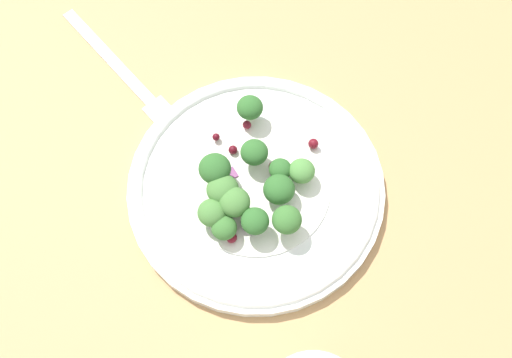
% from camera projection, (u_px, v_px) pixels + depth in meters
% --- Properties ---
extents(ground_plane, '(1.80, 1.80, 0.02)m').
position_uv_depth(ground_plane, '(266.00, 203.00, 0.60)').
color(ground_plane, tan).
extents(plate, '(0.24, 0.24, 0.02)m').
position_uv_depth(plate, '(256.00, 187.00, 0.59)').
color(plate, white).
rests_on(plate, ground_plane).
extents(dressing_pool, '(0.14, 0.14, 0.00)m').
position_uv_depth(dressing_pool, '(256.00, 185.00, 0.58)').
color(dressing_pool, white).
rests_on(dressing_pool, plate).
extents(broccoli_floret_0, '(0.03, 0.03, 0.03)m').
position_uv_depth(broccoli_floret_0, '(279.00, 190.00, 0.56)').
color(broccoli_floret_0, '#8EB77A').
rests_on(broccoli_floret_0, plate).
extents(broccoli_floret_1, '(0.03, 0.03, 0.03)m').
position_uv_depth(broccoli_floret_1, '(223.00, 190.00, 0.56)').
color(broccoli_floret_1, '#8EB77A').
rests_on(broccoli_floret_1, plate).
extents(broccoli_floret_2, '(0.03, 0.03, 0.03)m').
position_uv_depth(broccoli_floret_2, '(213.00, 173.00, 0.56)').
color(broccoli_floret_2, '#8EB77A').
rests_on(broccoli_floret_2, plate).
extents(broccoli_floret_3, '(0.02, 0.02, 0.02)m').
position_uv_depth(broccoli_floret_3, '(280.00, 169.00, 0.57)').
color(broccoli_floret_3, '#8EB77A').
rests_on(broccoli_floret_3, plate).
extents(broccoli_floret_4, '(0.03, 0.03, 0.03)m').
position_uv_depth(broccoli_floret_4, '(257.00, 222.00, 0.55)').
color(broccoli_floret_4, '#9EC684').
rests_on(broccoli_floret_4, plate).
extents(broccoli_floret_5, '(0.03, 0.03, 0.03)m').
position_uv_depth(broccoli_floret_5, '(235.00, 202.00, 0.55)').
color(broccoli_floret_5, '#9EC684').
rests_on(broccoli_floret_5, plate).
extents(broccoli_floret_6, '(0.03, 0.03, 0.03)m').
position_uv_depth(broccoli_floret_6, '(212.00, 213.00, 0.55)').
color(broccoli_floret_6, '#8EB77A').
rests_on(broccoli_floret_6, plate).
extents(broccoli_floret_7, '(0.03, 0.03, 0.03)m').
position_uv_depth(broccoli_floret_7, '(250.00, 108.00, 0.59)').
color(broccoli_floret_7, '#8EB77A').
rests_on(broccoli_floret_7, plate).
extents(broccoli_floret_8, '(0.02, 0.02, 0.02)m').
position_uv_depth(broccoli_floret_8, '(224.00, 228.00, 0.55)').
color(broccoli_floret_8, '#ADD18E').
rests_on(broccoli_floret_8, plate).
extents(broccoli_floret_9, '(0.03, 0.03, 0.03)m').
position_uv_depth(broccoli_floret_9, '(287.00, 220.00, 0.55)').
color(broccoli_floret_9, '#ADD18E').
rests_on(broccoli_floret_9, plate).
extents(broccoli_floret_10, '(0.03, 0.03, 0.03)m').
position_uv_depth(broccoli_floret_10, '(254.00, 153.00, 0.58)').
color(broccoli_floret_10, '#8EB77A').
rests_on(broccoli_floret_10, plate).
extents(broccoli_floret_11, '(0.02, 0.02, 0.02)m').
position_uv_depth(broccoli_floret_11, '(302.00, 171.00, 0.57)').
color(broccoli_floret_11, '#ADD18E').
rests_on(broccoli_floret_11, plate).
extents(cranberry_0, '(0.01, 0.01, 0.01)m').
position_uv_depth(cranberry_0, '(216.00, 137.00, 0.60)').
color(cranberry_0, '#4C0A14').
rests_on(cranberry_0, plate).
extents(cranberry_1, '(0.01, 0.01, 0.01)m').
position_uv_depth(cranberry_1, '(247.00, 125.00, 0.60)').
color(cranberry_1, maroon).
rests_on(cranberry_1, plate).
extents(cranberry_2, '(0.01, 0.01, 0.01)m').
position_uv_depth(cranberry_2, '(233.00, 150.00, 0.59)').
color(cranberry_2, '#4C0A14').
rests_on(cranberry_2, plate).
extents(cranberry_3, '(0.01, 0.01, 0.01)m').
position_uv_depth(cranberry_3, '(231.00, 238.00, 0.56)').
color(cranberry_3, maroon).
rests_on(cranberry_3, plate).
extents(cranberry_4, '(0.01, 0.01, 0.01)m').
position_uv_depth(cranberry_4, '(313.00, 144.00, 0.59)').
color(cranberry_4, maroon).
rests_on(cranberry_4, plate).
extents(cranberry_5, '(0.01, 0.01, 0.01)m').
position_uv_depth(cranberry_5, '(278.00, 168.00, 0.58)').
color(cranberry_5, '#4C0A14').
rests_on(cranberry_5, plate).
extents(onion_bit_0, '(0.01, 0.01, 0.01)m').
position_uv_depth(onion_bit_0, '(225.00, 212.00, 0.57)').
color(onion_bit_0, '#A35B93').
rests_on(onion_bit_0, plate).
extents(onion_bit_1, '(0.01, 0.01, 0.00)m').
position_uv_depth(onion_bit_1, '(231.00, 174.00, 0.59)').
color(onion_bit_1, '#843D75').
rests_on(onion_bit_1, plate).
extents(onion_bit_2, '(0.02, 0.02, 0.00)m').
position_uv_depth(onion_bit_2, '(217.00, 180.00, 0.59)').
color(onion_bit_2, '#843D75').
rests_on(onion_bit_2, plate).
extents(onion_bit_3, '(0.02, 0.02, 0.00)m').
position_uv_depth(onion_bit_3, '(250.00, 222.00, 0.56)').
color(onion_bit_3, '#843D75').
rests_on(onion_bit_3, plate).
extents(fork, '(0.12, 0.17, 0.01)m').
position_uv_depth(fork, '(125.00, 74.00, 0.65)').
color(fork, silver).
rests_on(fork, ground_plane).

